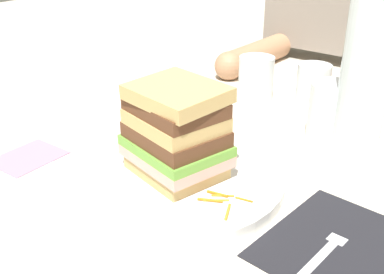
{
  "coord_description": "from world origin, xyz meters",
  "views": [
    {
      "loc": [
        0.35,
        -0.41,
        0.33
      ],
      "look_at": [
        -0.01,
        0.03,
        0.06
      ],
      "focal_mm": 43.83,
      "sensor_mm": 36.0,
      "label": 1
    }
  ],
  "objects_px": {
    "water_bottle": "(367,63)",
    "napkin_pink": "(28,157)",
    "main_plate": "(178,177)",
    "sandwich": "(178,131)",
    "napkin_dark": "(334,243)",
    "empty_tumbler_0": "(313,88)",
    "knife": "(96,144)",
    "side_plate": "(91,102)",
    "fork": "(325,250)",
    "juice_glass": "(331,116)",
    "empty_tumbler_1": "(256,78)"
  },
  "relations": [
    {
      "from": "sandwich",
      "to": "napkin_pink",
      "type": "relative_size",
      "value": 1.51
    },
    {
      "from": "juice_glass",
      "to": "napkin_pink",
      "type": "relative_size",
      "value": 0.99
    },
    {
      "from": "main_plate",
      "to": "sandwich",
      "type": "xyz_separation_m",
      "value": [
        0.0,
        0.0,
        0.07
      ]
    },
    {
      "from": "napkin_dark",
      "to": "empty_tumbler_0",
      "type": "bearing_deg",
      "value": 119.85
    },
    {
      "from": "napkin_dark",
      "to": "empty_tumbler_0",
      "type": "relative_size",
      "value": 2.05
    },
    {
      "from": "knife",
      "to": "sandwich",
      "type": "bearing_deg",
      "value": -1.7
    },
    {
      "from": "sandwich",
      "to": "water_bottle",
      "type": "height_order",
      "value": "water_bottle"
    },
    {
      "from": "sandwich",
      "to": "water_bottle",
      "type": "bearing_deg",
      "value": 59.13
    },
    {
      "from": "fork",
      "to": "napkin_pink",
      "type": "xyz_separation_m",
      "value": [
        -0.44,
        -0.07,
        -0.0
      ]
    },
    {
      "from": "water_bottle",
      "to": "main_plate",
      "type": "bearing_deg",
      "value": -120.95
    },
    {
      "from": "sandwich",
      "to": "juice_glass",
      "type": "relative_size",
      "value": 1.53
    },
    {
      "from": "sandwich",
      "to": "napkin_pink",
      "type": "bearing_deg",
      "value": -158.63
    },
    {
      "from": "empty_tumbler_0",
      "to": "empty_tumbler_1",
      "type": "xyz_separation_m",
      "value": [
        -0.11,
        -0.02,
        -0.0
      ]
    },
    {
      "from": "sandwich",
      "to": "fork",
      "type": "bearing_deg",
      "value": -3.42
    },
    {
      "from": "sandwich",
      "to": "knife",
      "type": "xyz_separation_m",
      "value": [
        -0.18,
        0.01,
        -0.08
      ]
    },
    {
      "from": "juice_glass",
      "to": "main_plate",
      "type": "bearing_deg",
      "value": -111.87
    },
    {
      "from": "knife",
      "to": "empty_tumbler_1",
      "type": "distance_m",
      "value": 0.35
    },
    {
      "from": "empty_tumbler_1",
      "to": "napkin_pink",
      "type": "height_order",
      "value": "empty_tumbler_1"
    },
    {
      "from": "fork",
      "to": "side_plate",
      "type": "height_order",
      "value": "side_plate"
    },
    {
      "from": "empty_tumbler_1",
      "to": "empty_tumbler_0",
      "type": "bearing_deg",
      "value": 7.74
    },
    {
      "from": "fork",
      "to": "napkin_pink",
      "type": "relative_size",
      "value": 1.73
    },
    {
      "from": "water_bottle",
      "to": "side_plate",
      "type": "height_order",
      "value": "water_bottle"
    },
    {
      "from": "knife",
      "to": "empty_tumbler_0",
      "type": "bearing_deg",
      "value": 60.32
    },
    {
      "from": "water_bottle",
      "to": "juice_glass",
      "type": "bearing_deg",
      "value": 169.4
    },
    {
      "from": "napkin_pink",
      "to": "juice_glass",
      "type": "bearing_deg",
      "value": 46.47
    },
    {
      "from": "sandwich",
      "to": "juice_glass",
      "type": "xyz_separation_m",
      "value": [
        0.1,
        0.25,
        -0.04
      ]
    },
    {
      "from": "sandwich",
      "to": "side_plate",
      "type": "distance_m",
      "value": 0.34
    },
    {
      "from": "fork",
      "to": "juice_glass",
      "type": "bearing_deg",
      "value": 113.56
    },
    {
      "from": "main_plate",
      "to": "side_plate",
      "type": "xyz_separation_m",
      "value": [
        -0.31,
        0.11,
        -0.0
      ]
    },
    {
      "from": "juice_glass",
      "to": "napkin_pink",
      "type": "bearing_deg",
      "value": -133.53
    },
    {
      "from": "empty_tumbler_1",
      "to": "side_plate",
      "type": "xyz_separation_m",
      "value": [
        -0.22,
        -0.23,
        -0.03
      ]
    },
    {
      "from": "water_bottle",
      "to": "empty_tumbler_0",
      "type": "bearing_deg",
      "value": 139.35
    },
    {
      "from": "water_bottle",
      "to": "napkin_pink",
      "type": "relative_size",
      "value": 3.13
    },
    {
      "from": "napkin_dark",
      "to": "fork",
      "type": "height_order",
      "value": "fork"
    },
    {
      "from": "main_plate",
      "to": "napkin_dark",
      "type": "bearing_deg",
      "value": 2.43
    },
    {
      "from": "side_plate",
      "to": "napkin_pink",
      "type": "xyz_separation_m",
      "value": [
        0.09,
        -0.2,
        -0.01
      ]
    },
    {
      "from": "side_plate",
      "to": "fork",
      "type": "bearing_deg",
      "value": -12.89
    },
    {
      "from": "water_bottle",
      "to": "fork",
      "type": "bearing_deg",
      "value": -74.61
    },
    {
      "from": "main_plate",
      "to": "sandwich",
      "type": "relative_size",
      "value": 1.99
    },
    {
      "from": "fork",
      "to": "side_plate",
      "type": "distance_m",
      "value": 0.54
    },
    {
      "from": "water_bottle",
      "to": "napkin_dark",
      "type": "bearing_deg",
      "value": -73.0
    },
    {
      "from": "sandwich",
      "to": "fork",
      "type": "xyz_separation_m",
      "value": [
        0.22,
        -0.01,
        -0.07
      ]
    },
    {
      "from": "main_plate",
      "to": "side_plate",
      "type": "bearing_deg",
      "value": 160.78
    },
    {
      "from": "napkin_dark",
      "to": "side_plate",
      "type": "height_order",
      "value": "side_plate"
    },
    {
      "from": "knife",
      "to": "main_plate",
      "type": "bearing_deg",
      "value": -1.73
    },
    {
      "from": "main_plate",
      "to": "juice_glass",
      "type": "distance_m",
      "value": 0.28
    },
    {
      "from": "sandwich",
      "to": "napkin_dark",
      "type": "bearing_deg",
      "value": 2.42
    },
    {
      "from": "water_bottle",
      "to": "side_plate",
      "type": "relative_size",
      "value": 1.71
    },
    {
      "from": "water_bottle",
      "to": "side_plate",
      "type": "xyz_separation_m",
      "value": [
        -0.46,
        -0.14,
        -0.13
      ]
    },
    {
      "from": "knife",
      "to": "juice_glass",
      "type": "bearing_deg",
      "value": 41.85
    }
  ]
}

